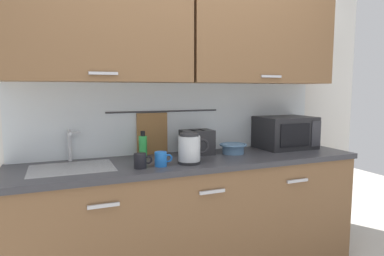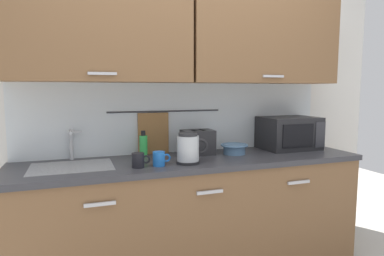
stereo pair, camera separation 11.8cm
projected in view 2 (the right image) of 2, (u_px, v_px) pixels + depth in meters
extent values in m
cube|color=brown|center=(194.00, 220.00, 2.47)|extent=(2.50, 0.60, 0.86)
cube|color=#B7B7BC|center=(100.00, 204.00, 1.91)|extent=(0.18, 0.02, 0.02)
cube|color=#B7B7BC|center=(210.00, 192.00, 2.14)|extent=(0.18, 0.02, 0.02)
cube|color=#B7B7BC|center=(299.00, 182.00, 2.37)|extent=(0.18, 0.02, 0.02)
cube|color=#333338|center=(194.00, 161.00, 2.42)|extent=(2.53, 0.63, 0.04)
cube|color=#9EA0A5|center=(72.00, 173.00, 2.16)|extent=(0.52, 0.38, 0.09)
cube|color=silver|center=(180.00, 108.00, 2.69)|extent=(3.70, 0.06, 2.50)
cube|color=silver|center=(181.00, 118.00, 2.66)|extent=(2.50, 0.01, 0.55)
cube|color=brown|center=(99.00, 30.00, 2.23)|extent=(1.24, 0.33, 0.70)
cube|color=#B7B7BC|center=(102.00, 73.00, 2.10)|extent=(0.18, 0.01, 0.02)
cube|color=brown|center=(262.00, 39.00, 2.65)|extent=(1.24, 0.33, 0.70)
cube|color=#B7B7BC|center=(273.00, 76.00, 2.52)|extent=(0.18, 0.01, 0.02)
cylinder|color=#333338|center=(165.00, 111.00, 2.60)|extent=(0.90, 0.01, 0.01)
cube|color=olive|center=(153.00, 135.00, 2.58)|extent=(0.24, 0.02, 0.34)
cylinder|color=#B2B5BA|center=(71.00, 144.00, 2.36)|extent=(0.03, 0.03, 0.22)
cylinder|color=#B2B5BA|center=(71.00, 132.00, 2.27)|extent=(0.02, 0.16, 0.02)
cube|color=#B2B5BA|center=(77.00, 132.00, 2.36)|extent=(0.07, 0.02, 0.01)
cube|color=black|center=(289.00, 133.00, 2.80)|extent=(0.46, 0.34, 0.27)
cube|color=black|center=(298.00, 136.00, 2.63)|extent=(0.29, 0.01, 0.18)
cube|color=#2D2D33|center=(320.00, 135.00, 2.70)|extent=(0.09, 0.01, 0.21)
cylinder|color=black|center=(188.00, 162.00, 2.25)|extent=(0.16, 0.16, 0.02)
cylinder|color=#B2B7BC|center=(188.00, 148.00, 2.24)|extent=(0.15, 0.15, 0.17)
cylinder|color=#262628|center=(188.00, 134.00, 2.23)|extent=(0.13, 0.13, 0.02)
torus|color=black|center=(201.00, 146.00, 2.27)|extent=(0.11, 0.02, 0.11)
cylinder|color=green|center=(143.00, 146.00, 2.47)|extent=(0.06, 0.06, 0.16)
cylinder|color=black|center=(143.00, 133.00, 2.45)|extent=(0.03, 0.03, 0.04)
cylinder|color=black|center=(138.00, 160.00, 2.13)|extent=(0.08, 0.08, 0.09)
torus|color=black|center=(146.00, 159.00, 2.14)|extent=(0.06, 0.01, 0.06)
cylinder|color=#4C7093|center=(234.00, 149.00, 2.58)|extent=(0.17, 0.17, 0.07)
torus|color=#4C7093|center=(234.00, 145.00, 2.58)|extent=(0.21, 0.21, 0.01)
cube|color=#232326|center=(198.00, 142.00, 2.55)|extent=(0.24, 0.17, 0.19)
cube|color=black|center=(193.00, 131.00, 2.53)|extent=(0.03, 0.12, 0.01)
cube|color=black|center=(202.00, 131.00, 2.56)|extent=(0.03, 0.12, 0.01)
cube|color=black|center=(182.00, 139.00, 2.51)|extent=(0.02, 0.02, 0.02)
cylinder|color=blue|center=(159.00, 159.00, 2.17)|extent=(0.08, 0.08, 0.09)
torus|color=blue|center=(167.00, 158.00, 2.19)|extent=(0.06, 0.01, 0.06)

